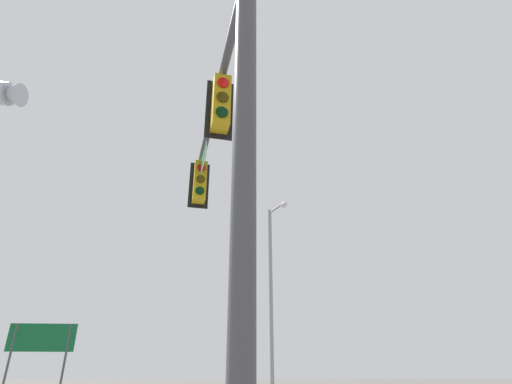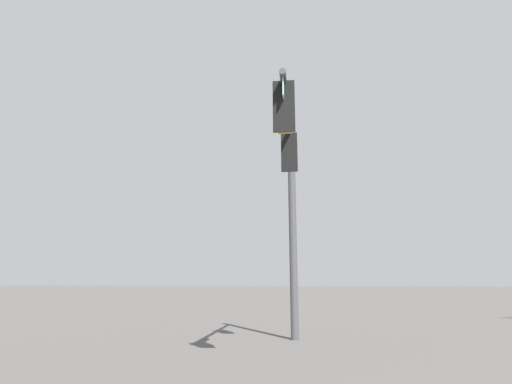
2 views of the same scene
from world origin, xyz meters
The scene contains 1 object.
signal_pole_near centered at (-6.35, -6.77, 4.83)m, with size 6.30×1.17×7.24m.
Camera 2 is at (6.20, -4.69, 1.93)m, focal length 28.00 mm.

